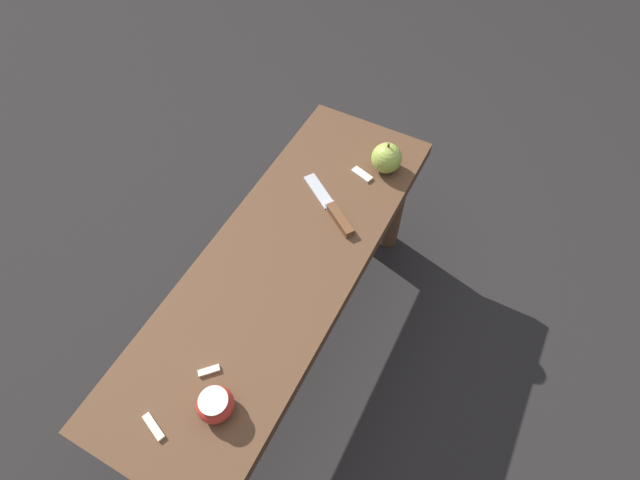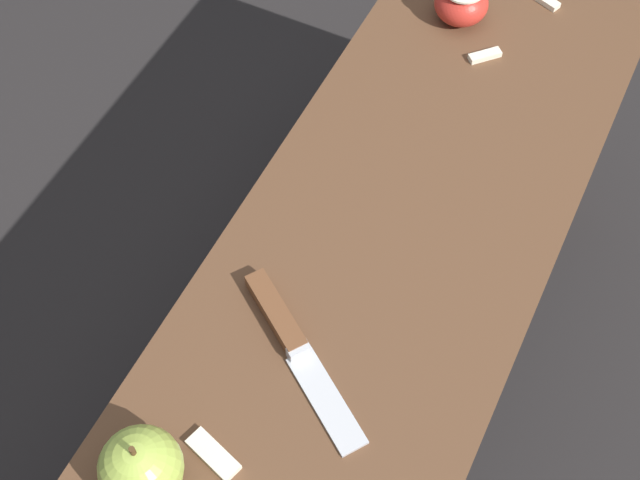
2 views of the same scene
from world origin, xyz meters
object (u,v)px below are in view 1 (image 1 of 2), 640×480
at_px(knife, 335,212).
at_px(apple_cut, 215,404).
at_px(wooden_bench, 283,278).
at_px(apple_whole, 387,158).

distance_m(knife, apple_cut, 0.55).
xyz_separation_m(knife, apple_cut, (0.55, 0.02, 0.02)).
relative_size(knife, apple_cut, 2.73).
height_order(wooden_bench, knife, knife).
distance_m(wooden_bench, apple_whole, 0.43).
height_order(knife, apple_whole, apple_whole).
bearing_deg(apple_cut, wooden_bench, -169.74).
height_order(apple_whole, apple_cut, apple_whole).
relative_size(wooden_bench, knife, 5.34).
distance_m(wooden_bench, apple_cut, 0.39).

